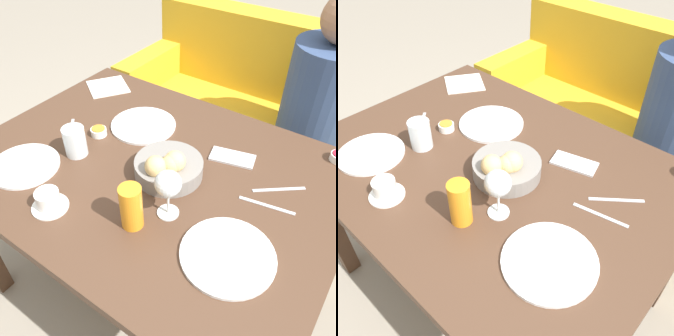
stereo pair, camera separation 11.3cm
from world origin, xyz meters
The scene contains 18 objects.
ground_plane centered at (0.00, 0.00, 0.00)m, with size 10.00×10.00×0.00m, color gray.
dining_table centered at (0.00, 0.00, 0.63)m, with size 1.24×0.93×0.72m.
couch centered at (0.11, 1.06, 0.31)m, with size 1.80×0.70×0.86m.
seated_person centered at (0.31, 0.90, 0.47)m, with size 0.36×0.47×1.12m.
bread_basket centered at (0.08, -0.01, 0.76)m, with size 0.22×0.22×0.11m.
plate_near_left centered at (-0.34, -0.24, 0.73)m, with size 0.23×0.23×0.01m.
plate_near_right centered at (0.38, -0.17, 0.73)m, with size 0.25×0.25×0.01m.
plate_far_center centered at (-0.16, 0.17, 0.73)m, with size 0.25×0.25×0.01m.
juice_glass centered at (0.11, -0.23, 0.79)m, with size 0.06×0.06×0.14m.
water_tumbler centered at (-0.25, -0.09, 0.77)m, with size 0.08×0.08×0.10m.
wine_glass centered at (0.17, -0.14, 0.83)m, with size 0.08×0.08×0.16m.
coffee_cup centered at (-0.13, -0.32, 0.75)m, with size 0.11×0.11×0.06m.
jam_bowl_honey centered at (-0.26, 0.03, 0.74)m, with size 0.06×0.06×0.03m.
fork_silver centered at (0.39, 0.14, 0.72)m, with size 0.14×0.11×0.00m.
knife_silver centered at (0.39, 0.05, 0.72)m, with size 0.17×0.04×0.00m.
spoon_coffee centered at (-0.38, 0.00, 0.72)m, with size 0.09×0.10×0.00m.
napkin centered at (-0.48, 0.32, 0.72)m, with size 0.23×0.23×0.00m.
cell_phone centered at (0.20, 0.19, 0.73)m, with size 0.16×0.11×0.01m.
Camera 1 is at (0.56, -0.70, 1.50)m, focal length 38.00 mm.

